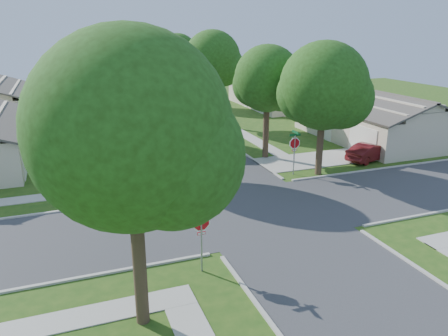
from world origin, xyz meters
TOP-DOWN VIEW (x-y plane):
  - ground at (0.00, 0.00)m, footprint 100.00×100.00m
  - road_ns at (0.00, 0.00)m, footprint 7.00×100.00m
  - sidewalk_ne at (6.10, 26.00)m, footprint 1.20×40.00m
  - sidewalk_nw at (-6.10, 26.00)m, footprint 1.20×40.00m
  - driveway at (7.90, 7.10)m, footprint 8.80×3.60m
  - stop_sign_sw at (-4.70, -4.70)m, footprint 1.05×0.80m
  - stop_sign_ne at (4.70, 4.70)m, footprint 1.05×0.80m
  - tree_e_near at (4.75, 9.01)m, footprint 4.97×4.80m
  - tree_e_mid at (4.76, 21.01)m, footprint 5.59×5.40m
  - tree_e_far at (4.75, 34.01)m, footprint 5.17×5.00m
  - tree_w_near at (-4.64, 9.01)m, footprint 5.38×5.20m
  - tree_w_mid at (-4.64, 21.01)m, footprint 5.80×5.60m
  - tree_w_far at (-4.65, 34.01)m, footprint 4.76×4.60m
  - tree_sw_corner at (-7.44, -6.99)m, footprint 6.21×6.00m
  - tree_ne_corner at (6.36, 4.21)m, footprint 5.80×5.60m
  - house_ne_near at (15.99, 11.00)m, footprint 8.42×13.60m
  - house_ne_far at (15.99, 29.00)m, footprint 8.42×13.60m
  - car_driveway at (11.50, 5.57)m, footprint 4.23×2.50m
  - car_curb_east at (1.20, 27.73)m, footprint 2.17×4.61m
  - car_curb_west at (-3.20, 40.87)m, footprint 2.05×5.01m

SIDE VIEW (x-z plane):
  - ground at x=0.00m, z-range 0.00..0.00m
  - road_ns at x=0.00m, z-range -0.01..0.01m
  - sidewalk_ne at x=6.10m, z-range 0.00..0.04m
  - sidewalk_nw at x=-6.10m, z-range 0.00..0.04m
  - driveway at x=7.90m, z-range 0.00..0.05m
  - car_driveway at x=11.50m, z-range 0.00..1.32m
  - car_curb_west at x=-3.20m, z-range 0.00..1.45m
  - car_curb_east at x=1.20m, z-range 0.00..1.53m
  - house_ne_near at x=15.99m, z-range -0.60..3.63m
  - house_ne_far at x=15.99m, z-range -0.60..3.63m
  - stop_sign_sw at x=-4.70m, z-range 0.54..3.52m
  - stop_sign_ne at x=4.70m, z-range 0.54..3.52m
  - tree_w_far at x=-4.65m, z-range 1.49..9.52m
  - tree_ne_corner at x=6.36m, z-range 1.26..9.92m
  - tree_e_near at x=4.75m, z-range 1.50..9.78m
  - tree_e_far at x=4.75m, z-range 1.62..10.34m
  - tree_w_near at x=-4.64m, z-range 1.63..10.60m
  - tree_e_mid at x=4.76m, z-range 1.64..10.86m
  - tree_sw_corner at x=-7.44m, z-range 1.49..11.04m
  - tree_w_mid at x=-4.64m, z-range 1.71..11.27m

